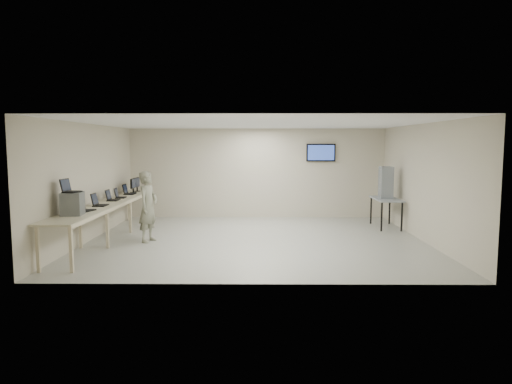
{
  "coord_description": "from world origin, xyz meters",
  "views": [
    {
      "loc": [
        0.1,
        -10.86,
        2.31
      ],
      "look_at": [
        0.0,
        0.2,
        1.15
      ],
      "focal_mm": 32.0,
      "sensor_mm": 36.0,
      "label": 1
    }
  ],
  "objects_px": {
    "workbench": "(107,206)",
    "soldier": "(148,207)",
    "equipment_box": "(72,204)",
    "side_table": "(386,201)"
  },
  "relations": [
    {
      "from": "workbench",
      "to": "soldier",
      "type": "relative_size",
      "value": 3.57
    },
    {
      "from": "equipment_box",
      "to": "side_table",
      "type": "xyz_separation_m",
      "value": [
        7.25,
        3.59,
        -0.38
      ]
    },
    {
      "from": "workbench",
      "to": "soldier",
      "type": "distance_m",
      "value": 1.05
    },
    {
      "from": "soldier",
      "to": "side_table",
      "type": "xyz_separation_m",
      "value": [
        6.15,
        1.92,
        -0.1
      ]
    },
    {
      "from": "soldier",
      "to": "workbench",
      "type": "bearing_deg",
      "value": 96.06
    },
    {
      "from": "workbench",
      "to": "equipment_box",
      "type": "height_order",
      "value": "equipment_box"
    },
    {
      "from": "soldier",
      "to": "side_table",
      "type": "bearing_deg",
      "value": -56.07
    },
    {
      "from": "equipment_box",
      "to": "soldier",
      "type": "xyz_separation_m",
      "value": [
        1.1,
        1.67,
        -0.29
      ]
    },
    {
      "from": "equipment_box",
      "to": "side_table",
      "type": "relative_size",
      "value": 0.33
    },
    {
      "from": "equipment_box",
      "to": "side_table",
      "type": "height_order",
      "value": "equipment_box"
    }
  ]
}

